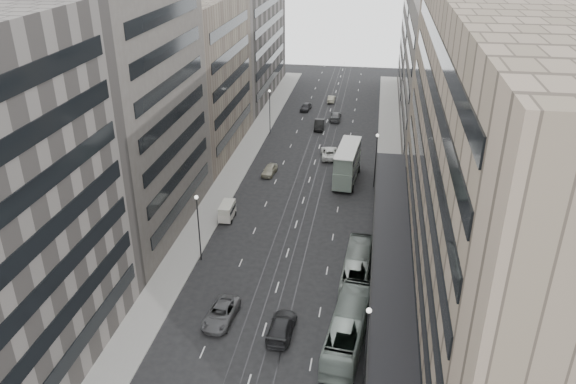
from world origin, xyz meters
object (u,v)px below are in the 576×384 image
Objects in this scene: double_decker at (347,163)px; panel_van at (227,211)px; sedan_2 at (221,314)px; bus_near at (348,328)px; bus_far at (357,269)px.

double_decker reaches higher than panel_van.
sedan_2 is (4.67, -20.27, -0.46)m from panel_van.
bus_near is 27.56m from panel_van.
bus_far is at bearing -85.30° from bus_near.
double_decker is at bearing -79.77° from bus_near.
bus_far is 2.01× the size of sedan_2.
panel_van is (-17.19, 21.54, -0.48)m from bus_near.
panel_van is at bearing -130.95° from double_decker.
double_decker is at bearing 77.83° from sedan_2.
panel_van is (-14.74, -14.45, -1.73)m from double_decker.
double_decker is 20.72m from panel_van.
bus_near is at bearing -52.05° from panel_van.
bus_near is at bearing 91.29° from bus_far.
double_decker is at bearing 43.78° from panel_van.
bus_near is at bearing -81.49° from double_decker.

